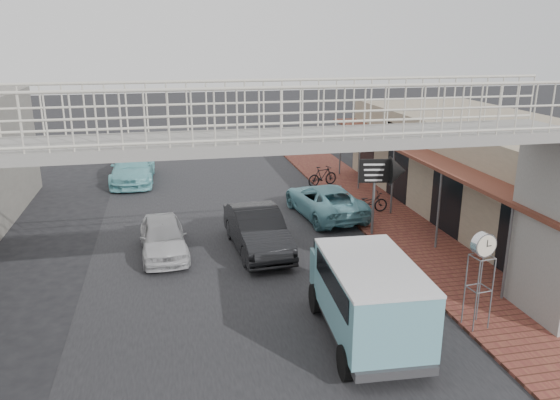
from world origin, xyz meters
name	(u,v)px	position (x,y,z in m)	size (l,w,h in m)	color
ground	(248,279)	(0.00, 0.00, 0.00)	(120.00, 120.00, 0.00)	black
road_strip	(248,279)	(0.00, 0.00, 0.01)	(10.00, 60.00, 0.01)	black
sidewalk	(401,231)	(6.50, 3.00, 0.05)	(3.00, 40.00, 0.10)	brown
shophouse_row	(495,170)	(10.97, 4.00, 2.01)	(7.20, 18.00, 4.00)	gray
footbridge	(272,225)	(0.00, -4.00, 3.18)	(16.40, 2.40, 6.34)	gray
white_hatchback	(163,237)	(-2.54, 2.58, 0.65)	(1.54, 3.83, 1.30)	silver
dark_sedan	(257,230)	(0.71, 2.29, 0.76)	(1.62, 4.64, 1.53)	black
angkot_curb	(325,200)	(4.15, 5.55, 0.67)	(2.24, 4.85, 1.35)	#67A8B4
angkot_far	(133,168)	(-4.00, 13.03, 0.75)	(2.09, 5.15, 1.49)	#74C3CA
angkot_van	(368,290)	(2.33, -4.18, 1.39)	(2.28, 4.58, 2.19)	black
motorcycle_near	(368,202)	(5.99, 5.28, 0.55)	(0.59, 1.70, 0.89)	black
motorcycle_far	(322,176)	(5.30, 9.85, 0.60)	(0.47, 1.66, 1.00)	black
street_clock	(483,249)	(5.30, -4.24, 2.23)	(0.65, 0.55, 2.57)	#59595B
arrow_sign	(395,172)	(5.92, 2.63, 2.52)	(1.80, 1.17, 3.00)	#59595B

